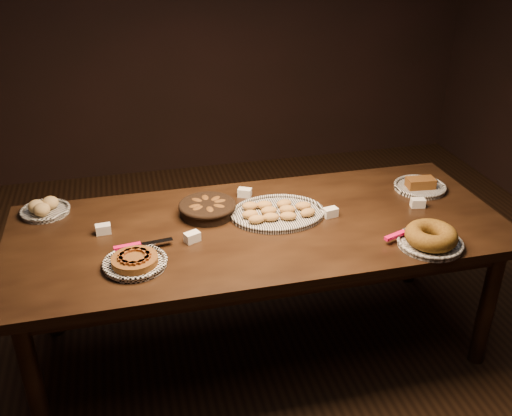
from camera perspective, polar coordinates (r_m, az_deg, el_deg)
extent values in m
plane|color=black|center=(3.20, 0.36, -13.52)|extent=(5.00, 5.00, 0.00)
cube|color=black|center=(2.78, 0.41, -2.18)|extent=(2.40, 1.00, 0.05)
cylinder|color=black|center=(2.67, -21.40, -15.85)|extent=(0.08, 0.08, 0.70)
cylinder|color=black|center=(3.12, 22.13, -9.03)|extent=(0.08, 0.08, 0.70)
cylinder|color=black|center=(3.27, -20.19, -6.80)|extent=(0.08, 0.08, 0.70)
cylinder|color=black|center=(3.64, 15.58, -2.31)|extent=(0.08, 0.08, 0.70)
torus|color=white|center=(2.50, -12.01, -5.28)|extent=(0.28, 0.28, 0.02)
cylinder|color=#502C10|center=(2.50, -12.03, -5.13)|extent=(0.23, 0.23, 0.03)
cube|color=#5F2610|center=(2.48, -10.83, -4.69)|extent=(0.03, 0.07, 0.01)
cube|color=#5F2610|center=(2.51, -11.00, -4.31)|extent=(0.05, 0.07, 0.01)
cube|color=#5F2610|center=(2.53, -11.57, -4.08)|extent=(0.07, 0.05, 0.01)
cube|color=#5F2610|center=(2.54, -12.32, -4.10)|extent=(0.07, 0.03, 0.01)
cube|color=#5F2610|center=(2.52, -12.98, -4.35)|extent=(0.06, 0.06, 0.01)
cube|color=#5F2610|center=(2.50, -13.31, -4.74)|extent=(0.03, 0.07, 0.01)
cube|color=#5F2610|center=(2.47, -13.17, -5.13)|extent=(0.05, 0.07, 0.01)
cube|color=#5F2610|center=(2.45, -12.60, -5.37)|extent=(0.07, 0.05, 0.01)
cube|color=#5F2610|center=(2.44, -11.82, -5.35)|extent=(0.07, 0.03, 0.01)
cube|color=#5F2610|center=(2.46, -11.14, -5.09)|extent=(0.06, 0.06, 0.01)
cube|color=#FF0C5A|center=(2.60, -12.75, -3.79)|extent=(0.12, 0.04, 0.02)
cube|color=silver|center=(2.62, -9.94, -3.36)|extent=(0.15, 0.05, 0.00)
torus|color=black|center=(2.84, 2.17, -0.39)|extent=(0.38, 0.38, 0.02)
ellipsoid|color=olive|center=(2.75, 0.05, -1.12)|extent=(0.08, 0.06, 0.04)
ellipsoid|color=olive|center=(2.77, 1.49, -0.90)|extent=(0.09, 0.06, 0.04)
ellipsoid|color=olive|center=(2.78, 3.24, -0.80)|extent=(0.09, 0.07, 0.04)
ellipsoid|color=olive|center=(2.82, 5.21, -0.44)|extent=(0.09, 0.07, 0.04)
ellipsoid|color=olive|center=(2.80, -0.60, -0.62)|extent=(0.08, 0.06, 0.04)
ellipsoid|color=olive|center=(2.83, 1.29, -0.25)|extent=(0.08, 0.05, 0.04)
ellipsoid|color=olive|center=(2.85, 3.14, -0.12)|extent=(0.09, 0.07, 0.04)
ellipsoid|color=olive|center=(2.89, 4.73, 0.23)|extent=(0.09, 0.06, 0.04)
ellipsoid|color=olive|center=(2.87, -0.62, 0.22)|extent=(0.08, 0.06, 0.04)
ellipsoid|color=olive|center=(2.88, 0.83, 0.32)|extent=(0.09, 0.06, 0.04)
ellipsoid|color=olive|center=(2.90, 2.83, 0.46)|extent=(0.09, 0.07, 0.04)
torus|color=black|center=(2.71, 17.02, -3.25)|extent=(0.30, 0.30, 0.02)
torus|color=brown|center=(2.69, 17.11, -2.65)|extent=(0.31, 0.31, 0.08)
cube|color=#FF0C5A|center=(2.70, 13.75, -2.69)|extent=(0.12, 0.06, 0.02)
cube|color=silver|center=(2.79, 15.59, -1.99)|extent=(0.15, 0.08, 0.00)
cylinder|color=black|center=(2.85, -4.87, -0.11)|extent=(0.33, 0.33, 0.07)
torus|color=black|center=(2.84, -4.89, 0.28)|extent=(0.29, 0.29, 0.02)
ellipsoid|color=#391F0B|center=(2.86, -3.63, 0.47)|extent=(0.09, 0.06, 0.04)
ellipsoid|color=#391F0B|center=(2.89, -4.06, 0.73)|extent=(0.10, 0.09, 0.04)
ellipsoid|color=#391F0B|center=(2.90, -5.10, 0.82)|extent=(0.05, 0.09, 0.04)
ellipsoid|color=#391F0B|center=(2.88, -5.92, 0.57)|extent=(0.09, 0.09, 0.04)
ellipsoid|color=#391F0B|center=(2.82, -6.14, -0.04)|extent=(0.09, 0.06, 0.04)
ellipsoid|color=#391F0B|center=(2.80, -5.84, -0.25)|extent=(0.10, 0.09, 0.04)
ellipsoid|color=#391F0B|center=(2.78, -4.62, -0.38)|extent=(0.05, 0.09, 0.04)
ellipsoid|color=#391F0B|center=(2.81, -3.71, -0.03)|extent=(0.10, 0.09, 0.04)
torus|color=white|center=(3.05, -20.34, -0.16)|extent=(0.25, 0.25, 0.02)
ellipsoid|color=#9E7E48|center=(3.05, -21.11, 0.16)|extent=(0.08, 0.08, 0.07)
ellipsoid|color=#9E7E48|center=(3.06, -19.89, 0.51)|extent=(0.08, 0.08, 0.07)
ellipsoid|color=#9E7E48|center=(3.00, -20.64, -0.15)|extent=(0.08, 0.08, 0.07)
torus|color=black|center=(3.24, 16.09, 2.14)|extent=(0.28, 0.28, 0.02)
cube|color=#502C10|center=(3.23, 16.13, 2.43)|extent=(0.16, 0.10, 0.05)
cube|color=white|center=(2.64, -6.40, -2.90)|extent=(0.08, 0.07, 0.04)
cube|color=white|center=(3.03, -1.14, 1.55)|extent=(0.08, 0.07, 0.04)
cube|color=white|center=(2.86, 7.45, -0.43)|extent=(0.08, 0.06, 0.04)
cube|color=white|center=(2.78, -15.03, -2.05)|extent=(0.07, 0.05, 0.04)
cube|color=white|center=(3.04, 15.88, 0.50)|extent=(0.08, 0.06, 0.04)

